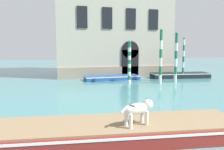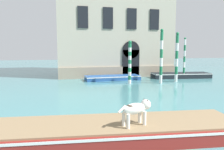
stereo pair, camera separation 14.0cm
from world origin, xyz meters
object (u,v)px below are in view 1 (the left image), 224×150
object	(u,v)px
mooring_pole_2	(161,56)
mooring_pole_3	(183,58)
boat_moored_near_palazzo	(112,78)
mooring_pole_0	(176,57)
dog_on_deck	(139,109)
mooring_pole_1	(129,62)
boat_moored_far	(180,75)
boat_foreground	(116,130)

from	to	relation	value
mooring_pole_2	mooring_pole_3	bearing A→B (deg)	31.44
boat_moored_near_palazzo	mooring_pole_0	size ratio (longest dim) A/B	1.20
dog_on_deck	mooring_pole_3	size ratio (longest dim) A/B	0.29
mooring_pole_1	mooring_pole_3	size ratio (longest dim) A/B	0.90
boat_moored_near_palazzo	boat_moored_far	distance (m)	7.13
dog_on_deck	boat_moored_near_palazzo	xyz separation A→B (m)	(2.56, 13.78, -0.86)
mooring_pole_0	mooring_pole_3	size ratio (longest dim) A/B	1.09
dog_on_deck	mooring_pole_3	bearing A→B (deg)	36.29
boat_foreground	mooring_pole_2	xyz separation A→B (m)	(6.73, 10.33, 2.04)
boat_foreground	mooring_pole_3	xyz separation A→B (m)	(10.28, 12.49, 1.75)
boat_foreground	boat_moored_near_palazzo	bearing A→B (deg)	82.59
boat_moored_near_palazzo	mooring_pole_3	size ratio (longest dim) A/B	1.30
mooring_pole_3	mooring_pole_0	bearing A→B (deg)	-136.87
boat_foreground	mooring_pole_0	distance (m)	13.83
boat_moored_far	mooring_pole_2	bearing A→B (deg)	-136.20
boat_foreground	dog_on_deck	xyz separation A→B (m)	(0.64, -0.44, 0.79)
boat_foreground	mooring_pole_3	world-z (taller)	mooring_pole_3
boat_moored_near_palazzo	mooring_pole_0	distance (m)	6.17
mooring_pole_1	mooring_pole_2	bearing A→B (deg)	-9.30
dog_on_deck	mooring_pole_0	distance (m)	13.71
boat_foreground	boat_moored_near_palazzo	size ratio (longest dim) A/B	1.68
boat_moored_near_palazzo	mooring_pole_3	distance (m)	7.36
dog_on_deck	mooring_pole_2	size ratio (longest dim) A/B	0.26
mooring_pole_2	mooring_pole_3	distance (m)	4.16
dog_on_deck	mooring_pole_0	bearing A→B (deg)	38.15
boat_foreground	mooring_pole_0	bearing A→B (deg)	58.00
boat_foreground	dog_on_deck	distance (m)	1.11
boat_foreground	mooring_pole_1	bearing A→B (deg)	75.34
boat_foreground	mooring_pole_2	bearing A→B (deg)	62.97
dog_on_deck	mooring_pole_2	world-z (taller)	mooring_pole_2
boat_moored_far	dog_on_deck	bearing A→B (deg)	-119.61
mooring_pole_1	boat_moored_far	bearing A→B (deg)	20.69
dog_on_deck	mooring_pole_1	bearing A→B (deg)	55.94
dog_on_deck	boat_moored_near_palazzo	bearing A→B (deg)	62.46
boat_moored_near_palazzo	mooring_pole_3	xyz separation A→B (m)	(7.07, -0.85, 1.83)
mooring_pole_0	mooring_pole_1	xyz separation A→B (m)	(-4.37, -0.02, -0.38)
boat_moored_near_palazzo	mooring_pole_1	distance (m)	3.17
mooring_pole_2	mooring_pole_1	bearing A→B (deg)	170.70
mooring_pole_1	mooring_pole_3	xyz separation A→B (m)	(6.20, 1.73, 0.20)
boat_moored_far	boat_moored_near_palazzo	bearing A→B (deg)	-175.80
mooring_pole_2	boat_foreground	bearing A→B (deg)	-123.11
boat_moored_far	mooring_pole_0	size ratio (longest dim) A/B	1.37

